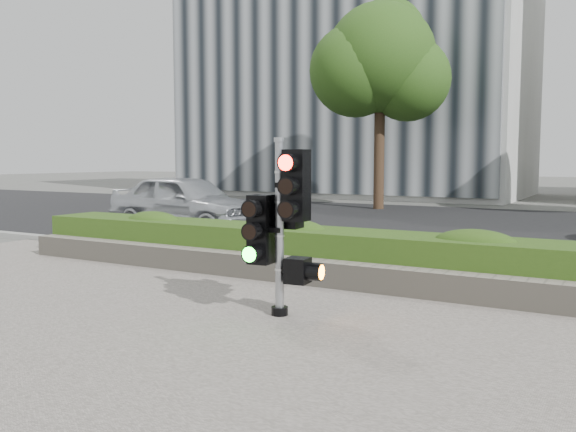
{
  "coord_description": "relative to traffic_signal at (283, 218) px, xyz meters",
  "views": [
    {
      "loc": [
        3.28,
        -5.44,
        1.75
      ],
      "look_at": [
        -0.18,
        0.6,
        1.09
      ],
      "focal_mm": 38.0,
      "sensor_mm": 36.0,
      "label": 1
    }
  ],
  "objects": [
    {
      "name": "ground",
      "position": [
        0.05,
        -0.27,
        -1.11
      ],
      "size": [
        120.0,
        120.0,
        0.0
      ],
      "primitive_type": "plane",
      "color": "#51514C",
      "rests_on": "ground"
    },
    {
      "name": "sidewalk",
      "position": [
        0.05,
        -2.77,
        -1.09
      ],
      "size": [
        16.0,
        11.0,
        0.03
      ],
      "primitive_type": "cube",
      "color": "#9E9389",
      "rests_on": "ground"
    },
    {
      "name": "road",
      "position": [
        0.05,
        9.73,
        -1.1
      ],
      "size": [
        60.0,
        13.0,
        0.02
      ],
      "primitive_type": "cube",
      "color": "black",
      "rests_on": "ground"
    },
    {
      "name": "curb",
      "position": [
        0.05,
        2.88,
        -1.05
      ],
      "size": [
        60.0,
        0.25,
        0.12
      ],
      "primitive_type": "cube",
      "color": "gray",
      "rests_on": "ground"
    },
    {
      "name": "stone_wall",
      "position": [
        0.05,
        1.63,
        -0.91
      ],
      "size": [
        12.0,
        0.32,
        0.34
      ],
      "primitive_type": "cube",
      "color": "gray",
      "rests_on": "sidewalk"
    },
    {
      "name": "hedge",
      "position": [
        0.05,
        2.28,
        -0.74
      ],
      "size": [
        12.0,
        1.0,
        0.68
      ],
      "primitive_type": "cube",
      "color": "#558027",
      "rests_on": "sidewalk"
    },
    {
      "name": "building_left",
      "position": [
        -8.95,
        22.73,
        6.39
      ],
      "size": [
        16.0,
        9.0,
        15.0
      ],
      "primitive_type": "cube",
      "color": "#B7B7B2",
      "rests_on": "ground"
    },
    {
      "name": "tree_left",
      "position": [
        -4.46,
        14.29,
        3.94
      ],
      "size": [
        4.61,
        4.03,
        7.34
      ],
      "color": "black",
      "rests_on": "ground"
    },
    {
      "name": "traffic_signal",
      "position": [
        0.0,
        0.0,
        0.0
      ],
      "size": [
        0.69,
        0.52,
        1.95
      ],
      "rotation": [
        0.0,
        0.0,
        0.09
      ],
      "color": "black",
      "rests_on": "sidewalk"
    },
    {
      "name": "car_silver",
      "position": [
        -5.99,
        5.67,
        -0.4
      ],
      "size": [
        4.16,
        1.91,
        1.38
      ],
      "primitive_type": "imported",
      "rotation": [
        0.0,
        0.0,
        1.5
      ],
      "color": "silver",
      "rests_on": "road"
    }
  ]
}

